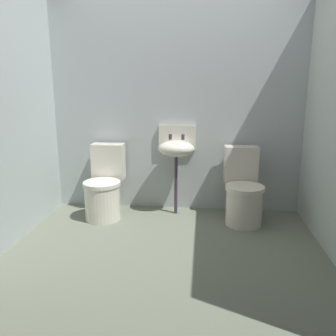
{
  "coord_description": "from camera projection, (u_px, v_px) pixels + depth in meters",
  "views": [
    {
      "loc": [
        0.31,
        -2.81,
        1.46
      ],
      "look_at": [
        0.0,
        0.3,
        0.7
      ],
      "focal_mm": 37.85,
      "sensor_mm": 36.0,
      "label": 1
    }
  ],
  "objects": [
    {
      "name": "wall_back",
      "position": [
        176.0,
        108.0,
        4.0
      ],
      "size": [
        3.22,
        0.1,
        2.35
      ],
      "primitive_type": "cube",
      "color": "#AEB7B8",
      "rests_on": "ground"
    },
    {
      "name": "toilet_right",
      "position": [
        243.0,
        192.0,
        3.75
      ],
      "size": [
        0.43,
        0.61,
        0.78
      ],
      "rotation": [
        0.0,
        0.0,
        3.21
      ],
      "color": "silver",
      "rests_on": "ground"
    },
    {
      "name": "toilet_left",
      "position": [
        104.0,
        188.0,
        3.89
      ],
      "size": [
        0.4,
        0.59,
        0.78
      ],
      "rotation": [
        0.0,
        0.0,
        3.15
      ],
      "color": "silver",
      "rests_on": "ground"
    },
    {
      "name": "ground_plane",
      "position": [
        165.0,
        258.0,
        3.1
      ],
      "size": [
        3.22,
        2.76,
        0.08
      ],
      "primitive_type": "cube",
      "color": "slate"
    },
    {
      "name": "sink",
      "position": [
        176.0,
        148.0,
        3.9
      ],
      "size": [
        0.42,
        0.35,
        0.99
      ],
      "color": "#422E41",
      "rests_on": "ground"
    }
  ]
}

